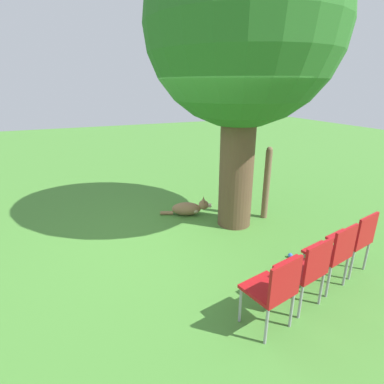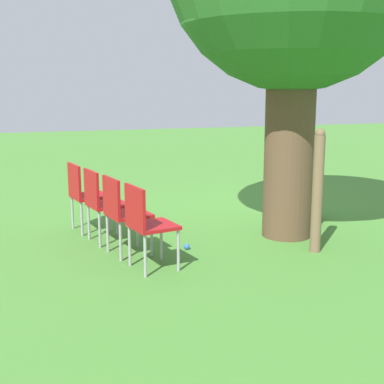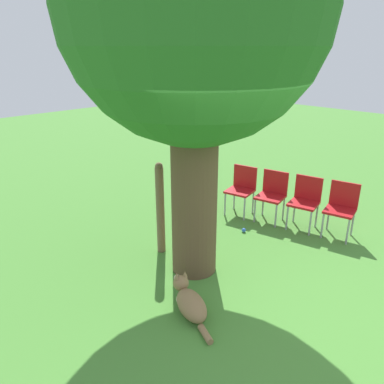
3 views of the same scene
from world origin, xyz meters
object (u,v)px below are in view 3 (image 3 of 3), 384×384
at_px(dog, 190,302).
at_px(tennis_ball, 244,230).
at_px(red_chair_2, 272,192).
at_px(fence_post, 160,208).
at_px(oak_tree, 195,14).
at_px(red_chair_1, 305,199).
at_px(red_chair_3, 242,187).
at_px(red_chair_0, 341,206).

height_order(dog, tennis_ball, dog).
xyz_separation_m(red_chair_2, tennis_ball, (-0.72, 0.03, -0.47)).
relative_size(dog, fence_post, 0.69).
bearing_deg(oak_tree, red_chair_2, 4.03).
xyz_separation_m(red_chair_1, red_chair_2, (-0.14, 0.55, 0.00)).
xyz_separation_m(dog, tennis_ball, (2.01, 0.77, -0.10)).
relative_size(red_chair_2, tennis_ball, 12.72).
relative_size(fence_post, red_chair_1, 1.58).
bearing_deg(red_chair_3, red_chair_1, 92.60).
xyz_separation_m(fence_post, red_chair_3, (1.92, 0.02, -0.18)).
height_order(red_chair_0, red_chair_1, same).
relative_size(red_chair_3, tennis_ball, 12.72).
distance_m(dog, fence_post, 1.54).
distance_m(dog, red_chair_0, 3.06).
bearing_deg(red_chair_0, dog, -18.49).
bearing_deg(oak_tree, red_chair_3, 19.87).
bearing_deg(fence_post, dog, -117.84).
distance_m(red_chair_1, tennis_ball, 1.14).
height_order(red_chair_0, red_chair_3, same).
distance_m(dog, red_chair_1, 2.90).
distance_m(red_chair_3, tennis_ball, 0.91).
bearing_deg(red_chair_3, red_chair_0, 92.60).
height_order(oak_tree, tennis_ball, oak_tree).
height_order(fence_post, red_chair_1, fence_post).
xyz_separation_m(oak_tree, red_chair_3, (1.91, 0.69, -2.65)).
bearing_deg(red_chair_0, red_chair_3, -87.40).
distance_m(red_chair_1, red_chair_2, 0.56).
distance_m(oak_tree, red_chair_0, 3.66).
relative_size(oak_tree, red_chair_1, 5.45).
bearing_deg(red_chair_1, tennis_ball, -45.58).
height_order(dog, red_chair_0, red_chair_0).
bearing_deg(red_chair_3, dog, 14.57).
height_order(dog, red_chair_3, red_chair_3).
relative_size(red_chair_0, red_chair_3, 1.00).
height_order(oak_tree, fence_post, oak_tree).
height_order(red_chair_0, red_chair_2, same).
bearing_deg(red_chair_1, oak_tree, -22.24).
bearing_deg(oak_tree, tennis_ball, 7.39).
relative_size(red_chair_0, red_chair_1, 1.00).
xyz_separation_m(dog, red_chair_3, (2.59, 1.29, 0.38)).
bearing_deg(red_chair_3, red_chair_2, 92.60).
relative_size(fence_post, tennis_ball, 20.11).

